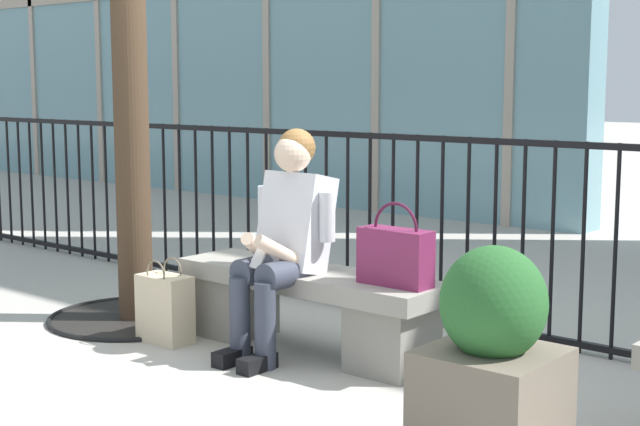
{
  "coord_description": "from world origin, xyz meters",
  "views": [
    {
      "loc": [
        3.22,
        -3.76,
        1.45
      ],
      "look_at": [
        0.0,
        0.1,
        0.75
      ],
      "focal_mm": 52.5,
      "sensor_mm": 36.0,
      "label": 1
    }
  ],
  "objects_px": {
    "seated_person_with_phone": "(285,235)",
    "planter": "(492,364)",
    "handbag_on_bench": "(395,255)",
    "shopping_bag": "(165,308)",
    "stone_bench": "(308,302)"
  },
  "relations": [
    {
      "from": "stone_bench",
      "to": "seated_person_with_phone",
      "type": "height_order",
      "value": "seated_person_with_phone"
    },
    {
      "from": "handbag_on_bench",
      "to": "shopping_bag",
      "type": "relative_size",
      "value": 0.87
    },
    {
      "from": "stone_bench",
      "to": "handbag_on_bench",
      "type": "relative_size",
      "value": 3.82
    },
    {
      "from": "stone_bench",
      "to": "shopping_bag",
      "type": "bearing_deg",
      "value": -152.19
    },
    {
      "from": "stone_bench",
      "to": "handbag_on_bench",
      "type": "xyz_separation_m",
      "value": [
        0.58,
        -0.01,
        0.33
      ]
    },
    {
      "from": "seated_person_with_phone",
      "to": "planter",
      "type": "bearing_deg",
      "value": -20.17
    },
    {
      "from": "planter",
      "to": "handbag_on_bench",
      "type": "bearing_deg",
      "value": 143.51
    },
    {
      "from": "seated_person_with_phone",
      "to": "planter",
      "type": "xyz_separation_m",
      "value": [
        1.58,
        -0.58,
        -0.26
      ]
    },
    {
      "from": "handbag_on_bench",
      "to": "shopping_bag",
      "type": "bearing_deg",
      "value": -164.02
    },
    {
      "from": "stone_bench",
      "to": "planter",
      "type": "distance_m",
      "value": 1.69
    },
    {
      "from": "seated_person_with_phone",
      "to": "shopping_bag",
      "type": "height_order",
      "value": "seated_person_with_phone"
    },
    {
      "from": "seated_person_with_phone",
      "to": "handbag_on_bench",
      "type": "distance_m",
      "value": 0.65
    },
    {
      "from": "seated_person_with_phone",
      "to": "planter",
      "type": "distance_m",
      "value": 1.7
    },
    {
      "from": "shopping_bag",
      "to": "planter",
      "type": "relative_size",
      "value": 0.56
    },
    {
      "from": "handbag_on_bench",
      "to": "shopping_bag",
      "type": "height_order",
      "value": "handbag_on_bench"
    }
  ]
}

